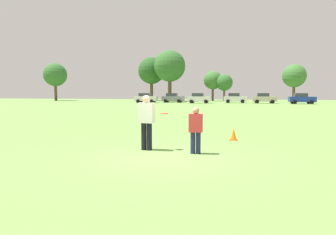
{
  "coord_description": "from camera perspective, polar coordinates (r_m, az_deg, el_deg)",
  "views": [
    {
      "loc": [
        1.81,
        -8.25,
        1.89
      ],
      "look_at": [
        -0.35,
        2.02,
        0.99
      ],
      "focal_mm": 30.96,
      "sensor_mm": 36.0,
      "label": 1
    }
  ],
  "objects": [
    {
      "name": "ground_plane",
      "position": [
        8.65,
        -0.47,
        -7.71
      ],
      "size": [
        148.69,
        148.69,
        0.0
      ],
      "primitive_type": "plane",
      "color": "#6B9347"
    },
    {
      "name": "player_thrower",
      "position": [
        9.51,
        -4.26,
        -0.35
      ],
      "size": [
        0.53,
        0.34,
        1.81
      ],
      "color": "black",
      "rests_on": "ground"
    },
    {
      "name": "player_defender",
      "position": [
        8.97,
        5.47,
        -2.01
      ],
      "size": [
        0.45,
        0.29,
        1.45
      ],
      "color": "#1E234C",
      "rests_on": "ground"
    },
    {
      "name": "frisbee",
      "position": [
        9.54,
        -0.72,
        0.8
      ],
      "size": [
        0.27,
        0.27,
        0.03
      ],
      "color": "#E54C33"
    },
    {
      "name": "traffic_cone",
      "position": [
        11.89,
        12.77,
        -3.24
      ],
      "size": [
        0.32,
        0.32,
        0.48
      ],
      "color": "#D8590C",
      "rests_on": "ground"
    },
    {
      "name": "parked_car_near_left",
      "position": [
        54.84,
        -4.38,
        3.87
      ],
      "size": [
        4.21,
        2.24,
        1.82
      ],
      "color": "silver",
      "rests_on": "ground"
    },
    {
      "name": "parked_car_mid_left",
      "position": [
        56.23,
        0.96,
        3.91
      ],
      "size": [
        4.21,
        2.24,
        1.82
      ],
      "color": "slate",
      "rests_on": "ground"
    },
    {
      "name": "parked_car_center",
      "position": [
        52.95,
        6.1,
        3.82
      ],
      "size": [
        4.21,
        2.24,
        1.82
      ],
      "color": "silver",
      "rests_on": "ground"
    },
    {
      "name": "parked_car_mid_right",
      "position": [
        55.35,
        13.04,
        3.77
      ],
      "size": [
        4.21,
        2.24,
        1.82
      ],
      "color": "silver",
      "rests_on": "ground"
    },
    {
      "name": "parked_car_near_right",
      "position": [
        54.92,
        18.37,
        3.64
      ],
      "size": [
        4.21,
        2.24,
        1.82
      ],
      "color": "#B7AD99",
      "rests_on": "ground"
    },
    {
      "name": "parked_car_far_right",
      "position": [
        54.15,
        24.81,
        3.42
      ],
      "size": [
        4.21,
        2.24,
        1.82
      ],
      "color": "navy",
      "rests_on": "ground"
    },
    {
      "name": "tree_west_oak",
      "position": [
        75.24,
        -21.33,
        7.82
      ],
      "size": [
        5.52,
        5.52,
        8.97
      ],
      "color": "brown",
      "rests_on": "ground"
    },
    {
      "name": "tree_west_maple",
      "position": [
        69.97,
        -3.27,
        9.15
      ],
      "size": [
        6.35,
        6.35,
        10.32
      ],
      "color": "brown",
      "rests_on": "ground"
    },
    {
      "name": "tree_center_elm",
      "position": [
        64.88,
        0.35,
        10.06
      ],
      "size": [
        6.92,
        6.92,
        11.24
      ],
      "color": "brown",
      "rests_on": "ground"
    },
    {
      "name": "tree_east_birch",
      "position": [
        67.95,
        8.83,
        7.24
      ],
      "size": [
        4.24,
        4.24,
        6.89
      ],
      "color": "brown",
      "rests_on": "ground"
    },
    {
      "name": "tree_east_oak",
      "position": [
        66.88,
        11.03,
        6.75
      ],
      "size": [
        3.72,
        3.72,
        6.05
      ],
      "color": "brown",
      "rests_on": "ground"
    },
    {
      "name": "tree_far_east_pine",
      "position": [
        66.46,
        23.6,
        7.51
      ],
      "size": [
        4.83,
        4.83,
        7.84
      ],
      "color": "brown",
      "rests_on": "ground"
    }
  ]
}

